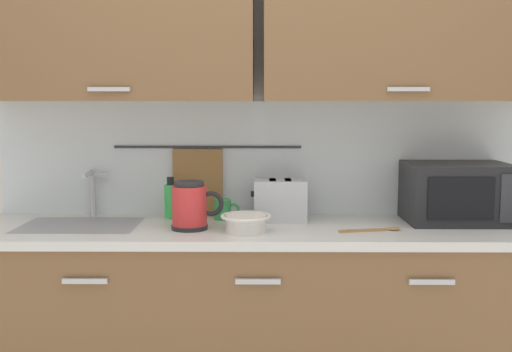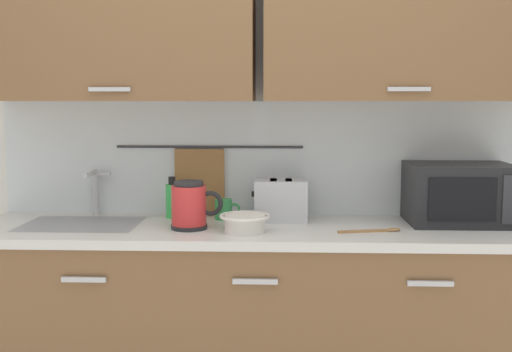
% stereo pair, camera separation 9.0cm
% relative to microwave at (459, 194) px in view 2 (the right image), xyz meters
% --- Properties ---
extents(counter_unit, '(2.53, 0.64, 0.90)m').
position_rel_microwave_xyz_m(counter_unit, '(-0.92, -0.11, -0.58)').
color(counter_unit, brown).
rests_on(counter_unit, ground).
extents(back_wall_assembly, '(3.70, 0.41, 2.50)m').
position_rel_microwave_xyz_m(back_wall_assembly, '(-0.91, 0.12, 0.49)').
color(back_wall_assembly, silver).
rests_on(back_wall_assembly, ground).
extents(sink_faucet, '(0.09, 0.17, 0.22)m').
position_rel_microwave_xyz_m(sink_faucet, '(-1.70, 0.12, 0.01)').
color(sink_faucet, '#B2B5BA').
rests_on(sink_faucet, counter_unit).
extents(microwave, '(0.46, 0.35, 0.27)m').
position_rel_microwave_xyz_m(microwave, '(0.00, 0.00, 0.00)').
color(microwave, black).
rests_on(microwave, counter_unit).
extents(electric_kettle, '(0.23, 0.16, 0.21)m').
position_rel_microwave_xyz_m(electric_kettle, '(-1.20, -0.17, -0.03)').
color(electric_kettle, black).
rests_on(electric_kettle, counter_unit).
extents(dish_soap_bottle, '(0.06, 0.06, 0.20)m').
position_rel_microwave_xyz_m(dish_soap_bottle, '(-1.32, 0.08, -0.05)').
color(dish_soap_bottle, green).
rests_on(dish_soap_bottle, counter_unit).
extents(mug_near_sink, '(0.12, 0.08, 0.09)m').
position_rel_microwave_xyz_m(mug_near_sink, '(-1.07, 0.05, -0.09)').
color(mug_near_sink, green).
rests_on(mug_near_sink, counter_unit).
extents(mixing_bowl, '(0.21, 0.21, 0.08)m').
position_rel_microwave_xyz_m(mixing_bowl, '(-0.96, -0.24, -0.09)').
color(mixing_bowl, silver).
rests_on(mixing_bowl, counter_unit).
extents(toaster, '(0.26, 0.17, 0.19)m').
position_rel_microwave_xyz_m(toaster, '(-0.80, 0.03, -0.04)').
color(toaster, '#B7BABF').
rests_on(toaster, counter_unit).
extents(wooden_spoon, '(0.27, 0.09, 0.01)m').
position_rel_microwave_xyz_m(wooden_spoon, '(-0.40, -0.21, -0.13)').
color(wooden_spoon, '#9E7042').
rests_on(wooden_spoon, counter_unit).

